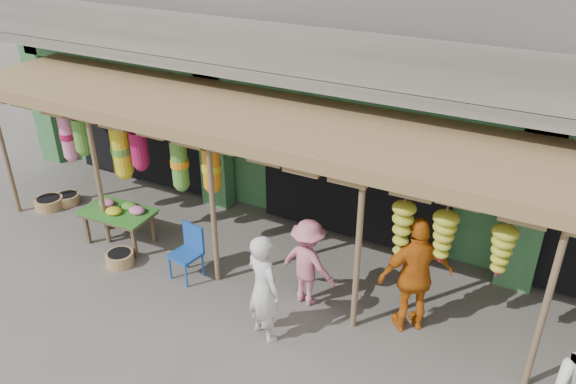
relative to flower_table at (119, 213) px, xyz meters
The scene contains 11 objects.
ground 3.81m from the flower_table, ahead, with size 80.00×80.00×0.00m, color #514C47.
building 6.77m from the flower_table, 52.75° to the left, with size 16.40×6.80×7.00m.
awning 4.19m from the flower_table, 13.60° to the left, with size 14.00×2.70×2.79m.
flower_table is the anchor object (origin of this frame).
blue_chair 1.79m from the flower_table, ahead, with size 0.53×0.54×0.97m.
basket_left 2.26m from the flower_table, 164.09° to the left, with size 0.50×0.50×0.21m, color olive.
basket_mid 2.38m from the flower_table, behind, with size 0.58×0.58×0.22m, color #8C623F.
basket_right 0.90m from the flower_table, 51.62° to the right, with size 0.50×0.50×0.23m, color olive.
person_front 3.78m from the flower_table, 14.46° to the right, with size 0.64×0.42×1.75m, color silver.
person_vendor 5.54m from the flower_table, ahead, with size 1.12×0.47×1.91m, color #C25F12.
person_shopper 3.87m from the flower_table, ahead, with size 0.97×0.55×1.49m, color #CF6D87.
Camera 1 is at (3.24, -6.54, 5.88)m, focal length 35.00 mm.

